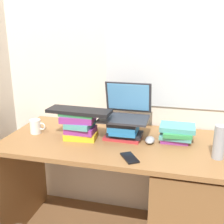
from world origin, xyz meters
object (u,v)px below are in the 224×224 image
(mug, at_px, (36,126))
(water_bottle, at_px, (219,142))
(laptop, at_px, (126,110))
(computer_mouse, at_px, (150,140))
(book_stack_keyboard_riser, at_px, (80,125))
(desk, at_px, (170,197))
(cell_phone, at_px, (130,158))
(book_stack_side, at_px, (176,133))
(keyboard, at_px, (79,111))
(book_stack_tall, at_px, (124,129))

(mug, relative_size, water_bottle, 0.58)
(laptop, bearing_deg, computer_mouse, -27.13)
(book_stack_keyboard_riser, bearing_deg, mug, 178.51)
(desk, xyz_separation_m, water_bottle, (0.25, -0.08, 0.45))
(desk, height_order, water_bottle, water_bottle)
(laptop, relative_size, cell_phone, 2.34)
(book_stack_keyboard_riser, bearing_deg, computer_mouse, 4.51)
(laptop, bearing_deg, book_stack_side, -3.90)
(computer_mouse, height_order, mug, mug)
(book_stack_side, xyz_separation_m, mug, (-0.95, -0.10, -0.01))
(book_stack_side, bearing_deg, cell_phone, -126.98)
(desk, relative_size, mug, 12.92)
(computer_mouse, relative_size, mug, 0.92)
(water_bottle, distance_m, cell_phone, 0.51)
(laptop, relative_size, computer_mouse, 3.06)
(desk, xyz_separation_m, book_stack_side, (0.01, 0.11, 0.41))
(water_bottle, relative_size, cell_phone, 1.43)
(computer_mouse, bearing_deg, keyboard, -175.39)
(book_stack_keyboard_riser, distance_m, keyboard, 0.10)
(desk, xyz_separation_m, cell_phone, (-0.23, -0.21, 0.36))
(desk, relative_size, laptop, 4.60)
(book_stack_tall, bearing_deg, mug, -174.37)
(mug, bearing_deg, book_stack_tall, 5.63)
(desk, xyz_separation_m, keyboard, (-0.61, 0.01, 0.54))
(book_stack_keyboard_riser, bearing_deg, water_bottle, -6.03)
(laptop, height_order, computer_mouse, laptop)
(book_stack_keyboard_riser, distance_m, cell_phone, 0.45)
(laptop, bearing_deg, keyboard, -155.53)
(book_stack_keyboard_riser, bearing_deg, keyboard, -134.82)
(keyboard, height_order, computer_mouse, keyboard)
(keyboard, distance_m, cell_phone, 0.47)
(book_stack_side, xyz_separation_m, laptop, (-0.34, 0.02, 0.13))
(desk, distance_m, water_bottle, 0.52)
(water_bottle, bearing_deg, cell_phone, -165.05)
(desk, height_order, book_stack_side, book_stack_side)
(book_stack_tall, relative_size, laptop, 0.79)
(computer_mouse, xyz_separation_m, water_bottle, (0.40, -0.13, 0.08))
(book_stack_keyboard_riser, xyz_separation_m, water_bottle, (0.86, -0.09, 0.00))
(laptop, xyz_separation_m, cell_phone, (0.10, -0.35, -0.18))
(desk, relative_size, book_stack_side, 6.55)
(keyboard, bearing_deg, water_bottle, -3.53)
(book_stack_keyboard_riser, relative_size, laptop, 0.76)
(keyboard, xyz_separation_m, water_bottle, (0.86, -0.09, -0.09))
(desk, bearing_deg, computer_mouse, 163.73)
(book_stack_tall, xyz_separation_m, book_stack_keyboard_riser, (-0.28, -0.07, 0.03))
(book_stack_side, height_order, laptop, laptop)
(computer_mouse, bearing_deg, desk, -16.27)
(book_stack_side, xyz_separation_m, keyboard, (-0.62, -0.11, 0.13))
(cell_phone, bearing_deg, book_stack_tall, 75.50)
(book_stack_keyboard_riser, xyz_separation_m, book_stack_side, (0.62, 0.10, -0.04))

